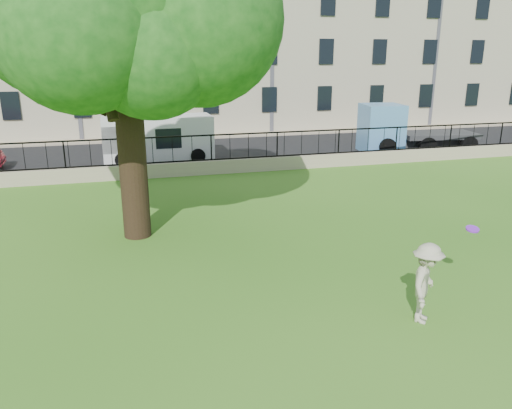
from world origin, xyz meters
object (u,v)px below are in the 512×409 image
object	(u,v)px
man	(426,283)
blue_truck	(417,128)
frisbee	(472,229)
white_van	(158,139)

from	to	relation	value
man	blue_truck	bearing A→B (deg)	11.24
frisbee	blue_truck	xyz separation A→B (m)	(8.56, 15.39, -0.33)
white_van	man	bearing A→B (deg)	-78.50
white_van	blue_truck	world-z (taller)	blue_truck
frisbee	white_van	bearing A→B (deg)	107.20
frisbee	white_van	world-z (taller)	white_van
white_van	blue_truck	size ratio (longest dim) A/B	0.86
white_van	blue_truck	xyz separation A→B (m)	(13.64, -1.00, 0.17)
man	frisbee	xyz separation A→B (m)	(1.39, 0.58, 0.78)
frisbee	man	bearing A→B (deg)	-157.47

